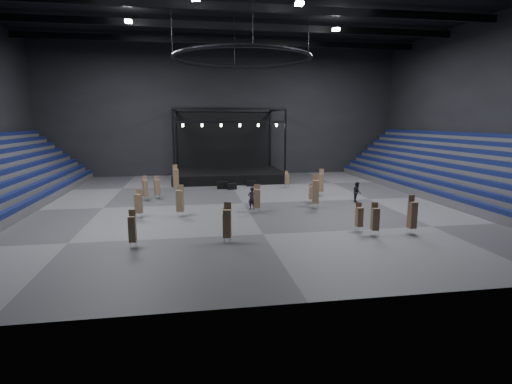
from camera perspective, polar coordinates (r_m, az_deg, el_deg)
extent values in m
plane|color=#525255|center=(37.27, -1.86, -1.63)|extent=(50.00, 50.00, 0.00)
cube|color=black|center=(57.41, -4.71, 11.48)|extent=(50.00, 0.20, 18.00)
cube|color=black|center=(15.98, 8.21, 15.17)|extent=(50.00, 0.20, 18.00)
cube|color=black|center=(46.86, 30.60, 10.47)|extent=(0.20, 42.00, 18.00)
cube|color=#0C1736|center=(39.15, -29.18, -0.93)|extent=(0.59, 40.00, 0.40)
cube|color=#0C1736|center=(39.35, -30.50, 0.11)|extent=(0.59, 40.00, 0.40)
cube|color=#0C1736|center=(39.58, -31.81, 1.14)|extent=(0.59, 40.00, 0.40)
cube|color=#49494B|center=(45.21, 26.12, -0.10)|extent=(7.20, 40.00, 0.75)
cube|color=#0C1736|center=(43.31, 22.63, 0.52)|extent=(0.59, 40.00, 0.40)
cube|color=#49494B|center=(45.42, 26.62, 0.38)|extent=(6.30, 40.00, 1.50)
cube|color=#0C1736|center=(43.68, 23.70, 1.51)|extent=(0.59, 40.00, 0.40)
cube|color=#49494B|center=(45.63, 27.11, 0.86)|extent=(5.40, 40.00, 2.25)
cube|color=#0C1736|center=(44.09, 24.75, 2.49)|extent=(0.59, 40.00, 0.40)
cube|color=#49494B|center=(45.85, 27.60, 1.33)|extent=(4.50, 40.00, 3.00)
cube|color=#0C1736|center=(44.51, 25.79, 3.46)|extent=(0.59, 40.00, 0.40)
cube|color=#49494B|center=(46.07, 28.09, 1.80)|extent=(3.60, 40.00, 3.75)
cube|color=#0C1736|center=(44.97, 26.80, 4.40)|extent=(0.59, 40.00, 0.40)
cube|color=#49494B|center=(46.30, 28.57, 2.26)|extent=(2.70, 40.00, 4.50)
cube|color=#0C1736|center=(45.45, 27.80, 5.32)|extent=(0.59, 40.00, 0.40)
cube|color=#49494B|center=(46.54, 29.05, 2.72)|extent=(1.80, 40.00, 5.25)
cube|color=#0C1736|center=(45.96, 28.77, 6.21)|extent=(0.59, 40.00, 0.40)
cube|color=#49494B|center=(46.78, 29.52, 3.18)|extent=(0.90, 40.00, 6.00)
cube|color=#0C1736|center=(46.49, 29.73, 7.09)|extent=(0.59, 40.00, 0.40)
cube|color=black|center=(52.37, -4.09, 2.41)|extent=(14.00, 10.00, 1.20)
cube|color=black|center=(56.74, -4.60, 7.66)|extent=(13.30, 0.30, 8.00)
cylinder|color=black|center=(47.19, -11.69, 6.88)|extent=(0.24, 0.24, 7.80)
cylinder|color=black|center=(56.38, -11.33, 7.38)|extent=(0.24, 0.24, 7.80)
cylinder|color=black|center=(48.50, 4.21, 7.14)|extent=(0.24, 0.24, 7.80)
cylinder|color=black|center=(57.48, 2.05, 7.61)|extent=(0.24, 0.24, 7.80)
cube|color=black|center=(47.35, -3.69, 11.80)|extent=(13.40, 0.25, 0.25)
cube|color=black|center=(56.51, -4.64, 11.50)|extent=(13.40, 0.25, 0.25)
cube|color=black|center=(47.33, -3.67, 9.98)|extent=(13.40, 0.20, 0.20)
cylinder|color=white|center=(47.10, -10.42, 9.35)|extent=(0.24, 0.24, 0.35)
cylinder|color=white|center=(47.12, -7.71, 9.43)|extent=(0.24, 0.24, 0.35)
cylinder|color=white|center=(47.24, -5.01, 9.48)|extent=(0.24, 0.24, 0.35)
cylinder|color=white|center=(47.46, -2.32, 9.51)|extent=(0.24, 0.24, 0.35)
cylinder|color=white|center=(47.78, 0.34, 9.52)|extent=(0.24, 0.24, 0.35)
cylinder|color=white|center=(48.19, 2.95, 9.52)|extent=(0.24, 0.24, 0.35)
torus|color=black|center=(36.91, -1.98, 18.55)|extent=(12.30, 12.30, 0.30)
cylinder|color=black|center=(38.58, 7.56, 21.87)|extent=(0.04, 0.04, 5.00)
cylinder|color=black|center=(43.20, -3.10, 20.66)|extent=(0.04, 0.04, 5.00)
cylinder|color=black|center=(37.08, -11.99, 22.24)|extent=(0.04, 0.04, 5.00)
cylinder|color=black|center=(31.58, -0.47, 24.64)|extent=(0.04, 0.04, 5.00)
cube|color=black|center=(37.76, -2.02, 24.87)|extent=(49.00, 0.35, 0.70)
cube|color=black|center=(44.51, -3.27, 22.57)|extent=(49.00, 0.35, 0.70)
cube|color=black|center=(52.31, -4.27, 20.67)|extent=(49.00, 0.35, 0.70)
cube|color=white|center=(41.53, -17.75, 22.20)|extent=(0.60, 0.60, 0.25)
cube|color=white|center=(43.75, 11.37, 21.81)|extent=(0.60, 0.60, 0.25)
cube|color=white|center=(34.56, 6.22, 25.19)|extent=(0.60, 0.60, 0.25)
cube|color=black|center=(45.40, -4.81, 0.97)|extent=(1.24, 0.67, 0.80)
cube|color=black|center=(44.90, -3.48, 0.81)|extent=(1.15, 0.84, 0.69)
cube|color=black|center=(47.03, -0.71, 1.26)|extent=(1.16, 0.80, 0.71)
cylinder|color=silver|center=(44.63, -11.61, 0.40)|extent=(0.03, 0.03, 0.44)
cylinder|color=silver|center=(45.04, -11.59, 0.49)|extent=(0.03, 0.03, 0.44)
cylinder|color=silver|center=(44.61, -11.07, 0.42)|extent=(0.03, 0.03, 0.44)
cylinder|color=silver|center=(45.03, -11.06, 0.51)|extent=(0.03, 0.03, 0.44)
cube|color=#8A6A4C|center=(44.65, -11.39, 1.97)|extent=(0.66, 0.66, 1.95)
cube|color=#8A6A4C|center=(44.74, -11.50, 3.18)|extent=(0.51, 0.20, 1.07)
cylinder|color=silver|center=(27.77, 16.38, -5.72)|extent=(0.03, 0.03, 0.39)
cylinder|color=silver|center=(28.09, 16.06, -5.53)|extent=(0.03, 0.03, 0.39)
cylinder|color=silver|center=(27.93, 17.06, -5.67)|extent=(0.03, 0.03, 0.39)
cylinder|color=silver|center=(28.24, 16.73, -5.47)|extent=(0.03, 0.03, 0.39)
cube|color=#8A6A4C|center=(27.77, 16.66, -3.72)|extent=(0.51, 0.51, 1.50)
cube|color=#8A6A4C|center=(27.80, 16.59, -2.23)|extent=(0.45, 0.10, 0.82)
cylinder|color=silver|center=(25.18, -4.47, -6.94)|extent=(0.03, 0.03, 0.40)
cylinder|color=silver|center=(25.54, -4.55, -6.70)|extent=(0.03, 0.03, 0.40)
cylinder|color=silver|center=(25.22, -3.61, -6.91)|extent=(0.03, 0.03, 0.40)
cylinder|color=silver|center=(25.57, -3.70, -6.67)|extent=(0.03, 0.03, 0.40)
cube|color=#8A6A4C|center=(25.09, -4.11, -4.46)|extent=(0.57, 0.57, 1.75)
cube|color=#8A6A4C|center=(25.09, -4.08, -2.52)|extent=(0.46, 0.16, 0.96)
cylinder|color=silver|center=(25.21, -4.57, -6.98)|extent=(0.03, 0.03, 0.35)
cylinder|color=silver|center=(25.53, -4.64, -6.76)|extent=(0.03, 0.03, 0.35)
cylinder|color=silver|center=(25.23, -3.81, -6.95)|extent=(0.03, 0.03, 0.35)
cylinder|color=silver|center=(25.55, -3.88, -6.73)|extent=(0.03, 0.03, 0.35)
cube|color=#8A6A4C|center=(25.12, -4.25, -4.82)|extent=(0.50, 0.50, 1.51)
cube|color=#8A6A4C|center=(25.12, -4.23, -3.15)|extent=(0.41, 0.13, 0.83)
cylinder|color=silver|center=(32.86, -16.72, -3.30)|extent=(0.03, 0.03, 0.40)
cylinder|color=silver|center=(33.23, -16.64, -3.15)|extent=(0.03, 0.03, 0.40)
cylinder|color=silver|center=(32.82, -16.07, -3.28)|extent=(0.03, 0.03, 0.40)
cylinder|color=silver|center=(33.18, -16.00, -3.14)|extent=(0.03, 0.03, 0.40)
cube|color=#8A6A4C|center=(32.82, -16.44, -1.59)|extent=(0.62, 0.62, 1.51)
cube|color=#8A6A4C|center=(32.86, -16.33, -0.32)|extent=(0.44, 0.24, 0.83)
cylinder|color=silver|center=(37.68, 7.71, -1.31)|extent=(0.03, 0.03, 0.36)
cylinder|color=silver|center=(37.99, 7.57, -1.21)|extent=(0.03, 0.03, 0.36)
cylinder|color=silver|center=(37.78, 8.20, -1.29)|extent=(0.03, 0.03, 0.36)
cylinder|color=silver|center=(38.09, 8.05, -1.20)|extent=(0.03, 0.03, 0.36)
cube|color=#8A6A4C|center=(37.74, 7.91, -0.11)|extent=(0.46, 0.46, 1.18)
cube|color=#8A6A4C|center=(37.82, 7.87, 0.74)|extent=(0.41, 0.09, 0.65)
cylinder|color=silver|center=(41.50, 9.08, -0.26)|extent=(0.03, 0.03, 0.41)
cylinder|color=silver|center=(41.87, 8.91, -0.16)|extent=(0.03, 0.03, 0.41)
cylinder|color=silver|center=(41.63, 9.59, -0.24)|extent=(0.03, 0.03, 0.41)
cylinder|color=silver|center=(41.99, 9.42, -0.15)|extent=(0.03, 0.03, 0.41)
cube|color=#8A6A4C|center=(41.56, 9.29, 1.34)|extent=(0.65, 0.65, 1.86)
cube|color=#8A6A4C|center=(41.64, 9.35, 2.57)|extent=(0.46, 0.25, 1.02)
cylinder|color=silver|center=(35.31, 8.21, -2.02)|extent=(0.03, 0.03, 0.45)
cylinder|color=silver|center=(35.71, 8.01, -1.88)|extent=(0.03, 0.03, 0.45)
cylinder|color=silver|center=(35.44, 8.86, -1.99)|extent=(0.03, 0.03, 0.45)
cylinder|color=silver|center=(35.83, 8.65, -1.85)|extent=(0.03, 0.03, 0.45)
cube|color=#8A6A4C|center=(35.34, 8.49, 0.02)|extent=(0.60, 0.60, 2.02)
cube|color=#8A6A4C|center=(35.40, 8.46, 1.62)|extent=(0.52, 0.14, 1.11)
cylinder|color=silver|center=(25.41, -17.56, -7.29)|extent=(0.03, 0.03, 0.35)
cylinder|color=silver|center=(25.73, -17.46, -7.08)|extent=(0.03, 0.03, 0.35)
cylinder|color=silver|center=(25.37, -16.81, -7.29)|extent=(0.03, 0.03, 0.35)
cylinder|color=silver|center=(25.68, -16.72, -7.07)|extent=(0.03, 0.03, 0.35)
cube|color=#8A6A4C|center=(25.28, -17.25, -5.09)|extent=(0.45, 0.45, 1.58)
cube|color=#8A6A4C|center=(25.27, -17.26, -3.37)|extent=(0.40, 0.08, 0.87)
cylinder|color=silver|center=(40.44, -14.19, -0.71)|extent=(0.03, 0.03, 0.41)
cylinder|color=silver|center=(40.82, -14.15, -0.61)|extent=(0.03, 0.03, 0.41)
cylinder|color=silver|center=(40.41, -13.65, -0.70)|extent=(0.03, 0.03, 0.41)
cylinder|color=silver|center=(40.79, -13.61, -0.60)|extent=(0.03, 0.03, 0.41)
cube|color=#8A6A4C|center=(40.45, -13.96, 0.66)|extent=(0.62, 0.62, 1.48)
cube|color=#8A6A4C|center=(40.54, -14.06, 1.67)|extent=(0.47, 0.20, 0.82)
cylinder|color=silver|center=(33.21, -0.16, -2.68)|extent=(0.03, 0.03, 0.45)
cylinder|color=silver|center=(33.62, -0.27, -2.52)|extent=(0.03, 0.03, 0.45)
cylinder|color=silver|center=(33.28, 0.57, -2.65)|extent=(0.03, 0.03, 0.45)
cylinder|color=silver|center=(33.69, 0.44, -2.50)|extent=(0.03, 0.03, 0.45)
cube|color=#8A6A4C|center=(33.25, 0.15, -0.91)|extent=(0.63, 0.63, 1.54)
cube|color=#8A6A4C|center=(33.34, 0.15, 0.38)|extent=(0.52, 0.16, 0.85)
cylinder|color=silver|center=(32.43, -11.11, -3.20)|extent=(0.03, 0.03, 0.43)
cylinder|color=silver|center=(32.84, -11.09, -3.03)|extent=(0.03, 0.03, 0.43)
cylinder|color=silver|center=(32.42, -10.38, -3.18)|extent=(0.03, 0.03, 0.43)
cylinder|color=silver|center=(32.83, -10.37, -3.01)|extent=(0.03, 0.03, 0.43)
cube|color=#8A6A4C|center=(32.40, -10.80, -1.25)|extent=(0.64, 0.64, 1.72)
cube|color=#8A6A4C|center=(32.46, -10.74, 0.22)|extent=(0.50, 0.19, 0.94)
cylinder|color=silver|center=(28.57, 14.29, -5.21)|extent=(0.03, 0.03, 0.35)
cylinder|color=silver|center=(28.87, 14.03, -5.04)|extent=(0.03, 0.03, 0.35)
cylinder|color=silver|center=(28.71, 14.91, -5.17)|extent=(0.03, 0.03, 0.35)
cylinder|color=silver|center=(29.00, 14.64, -5.00)|extent=(0.03, 0.03, 0.35)
cube|color=#8A6A4C|center=(28.58, 14.54, -3.47)|extent=(0.44, 0.44, 1.34)
cube|color=#8A6A4C|center=(28.60, 14.44, -2.18)|extent=(0.41, 0.07, 0.74)
cylinder|color=silver|center=(45.92, 4.29, 0.79)|extent=(0.03, 0.03, 0.34)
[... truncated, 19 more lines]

